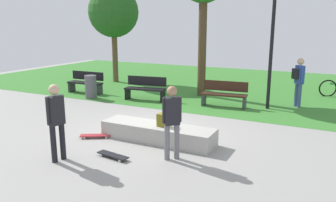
{
  "coord_description": "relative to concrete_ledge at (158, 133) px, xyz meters",
  "views": [
    {
      "loc": [
        4.38,
        -7.92,
        2.91
      ],
      "look_at": [
        0.5,
        -0.22,
        0.92
      ],
      "focal_mm": 35.81,
      "sensor_mm": 36.0,
      "label": 1
    }
  ],
  "objects": [
    {
      "name": "grass_lawn",
      "position": [
        -0.5,
        8.82,
        -0.21
      ],
      "size": [
        26.6,
        11.97,
        0.01
      ],
      "primitive_type": "cube",
      "color": "#387A2D",
      "rests_on": "ground_plane"
    },
    {
      "name": "skateboard_spare",
      "position": [
        -1.56,
        -0.53,
        -0.15
      ],
      "size": [
        0.79,
        0.59,
        0.08
      ],
      "color": "#A5262D",
      "rests_on": "ground_plane"
    },
    {
      "name": "tree_tall_oak",
      "position": [
        -6.21,
        6.91,
        3.24
      ],
      "size": [
        2.48,
        2.48,
        4.72
      ],
      "color": "brown",
      "rests_on": "grass_lawn"
    },
    {
      "name": "skater_watching",
      "position": [
        0.84,
        -0.89,
        0.74
      ],
      "size": [
        0.37,
        0.36,
        1.64
      ],
      "color": "slate",
      "rests_on": "ground_plane"
    },
    {
      "name": "pedestrian_with_backpack",
      "position": [
        2.74,
        5.38,
        0.84
      ],
      "size": [
        0.45,
        0.44,
        1.75
      ],
      "color": "#3F5184",
      "rests_on": "ground_plane"
    },
    {
      "name": "trash_bin",
      "position": [
        -4.78,
        3.22,
        0.25
      ],
      "size": [
        0.46,
        0.46,
        0.92
      ],
      "primitive_type": "cylinder",
      "color": "#4C4C51",
      "rests_on": "ground_plane"
    },
    {
      "name": "concrete_ledge",
      "position": [
        0.0,
        0.0,
        0.0
      ],
      "size": [
        2.97,
        0.76,
        0.43
      ],
      "primitive_type": "cube",
      "color": "#A8A59E",
      "rests_on": "ground_plane"
    },
    {
      "name": "park_bench_near_lamppost",
      "position": [
        -5.67,
        3.97,
        0.27
      ],
      "size": [
        1.61,
        0.52,
        0.91
      ],
      "color": "black",
      "rests_on": "ground_plane"
    },
    {
      "name": "ground_plane",
      "position": [
        -0.5,
        0.81,
        -0.21
      ],
      "size": [
        28.0,
        28.0,
        0.0
      ],
      "primitive_type": "plane",
      "color": "gray"
    },
    {
      "name": "park_bench_near_path",
      "position": [
        -2.67,
        3.93,
        0.27
      ],
      "size": [
        1.65,
        0.7,
        0.91
      ],
      "color": "black",
      "rests_on": "ground_plane"
    },
    {
      "name": "park_bench_far_right",
      "position": [
        0.4,
        4.28,
        0.27
      ],
      "size": [
        1.63,
        0.6,
        0.91
      ],
      "color": "#331E14",
      "rests_on": "ground_plane"
    },
    {
      "name": "lamp_post",
      "position": [
        1.86,
        4.68,
        2.6
      ],
      "size": [
        0.28,
        0.28,
        4.69
      ],
      "color": "black",
      "rests_on": "ground_plane"
    },
    {
      "name": "skateboard_by_ledge",
      "position": [
        -0.36,
        -1.43,
        -0.15
      ],
      "size": [
        0.82,
        0.31,
        0.08
      ],
      "color": "black",
      "rests_on": "ground_plane"
    },
    {
      "name": "skater_performing_trick",
      "position": [
        -1.32,
        -2.08,
        0.78
      ],
      "size": [
        0.26,
        0.42,
        1.69
      ],
      "color": "black",
      "rests_on": "ground_plane"
    },
    {
      "name": "backpack_on_ledge",
      "position": [
        0.18,
        -0.04,
        0.37
      ],
      "size": [
        0.28,
        0.2,
        0.32
      ],
      "primitive_type": "cube",
      "rotation": [
        0.0,
        0.0,
        6.27
      ],
      "color": "olive",
      "rests_on": "concrete_ledge"
    }
  ]
}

